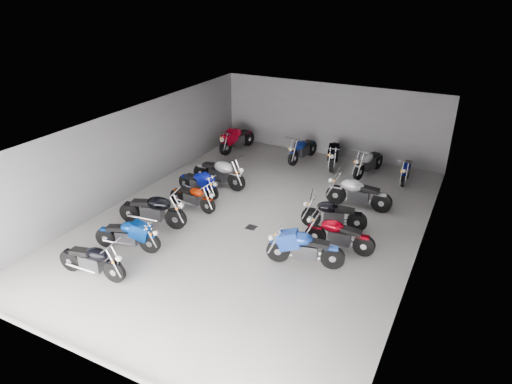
% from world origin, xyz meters
% --- Properties ---
extents(ground, '(14.00, 14.00, 0.00)m').
position_xyz_m(ground, '(0.00, 0.00, 0.00)').
color(ground, '#A29F99').
rests_on(ground, ground).
extents(wall_back, '(10.00, 0.10, 3.20)m').
position_xyz_m(wall_back, '(0.00, 7.00, 1.60)').
color(wall_back, slate).
rests_on(wall_back, ground).
extents(wall_left, '(0.10, 14.00, 3.20)m').
position_xyz_m(wall_left, '(-5.00, 0.00, 1.60)').
color(wall_left, slate).
rests_on(wall_left, ground).
extents(wall_right, '(0.10, 14.00, 3.20)m').
position_xyz_m(wall_right, '(5.00, 0.00, 1.60)').
color(wall_right, slate).
rests_on(wall_right, ground).
extents(ceiling, '(10.00, 14.00, 0.04)m').
position_xyz_m(ceiling, '(0.00, 0.00, 3.22)').
color(ceiling, black).
rests_on(ceiling, wall_back).
extents(drain_grate, '(0.32, 0.32, 0.01)m').
position_xyz_m(drain_grate, '(0.00, -0.50, 0.01)').
color(drain_grate, black).
rests_on(drain_grate, ground).
extents(motorcycle_left_a, '(2.07, 0.46, 0.91)m').
position_xyz_m(motorcycle_left_a, '(-2.53, -4.73, 0.50)').
color(motorcycle_left_a, black).
rests_on(motorcycle_left_a, ground).
extents(motorcycle_left_b, '(2.02, 0.62, 0.90)m').
position_xyz_m(motorcycle_left_b, '(-2.59, -3.28, 0.49)').
color(motorcycle_left_b, black).
rests_on(motorcycle_left_b, ground).
extents(motorcycle_left_c, '(2.29, 0.66, 1.02)m').
position_xyz_m(motorcycle_left_c, '(-2.85, -1.79, 0.55)').
color(motorcycle_left_c, black).
rests_on(motorcycle_left_c, ground).
extents(motorcycle_left_d, '(1.90, 0.41, 0.84)m').
position_xyz_m(motorcycle_left_d, '(-2.40, -0.24, 0.46)').
color(motorcycle_left_d, black).
rests_on(motorcycle_left_d, ground).
extents(motorcycle_left_e, '(1.93, 0.55, 0.85)m').
position_xyz_m(motorcycle_left_e, '(-2.84, 0.78, 0.47)').
color(motorcycle_left_e, black).
rests_on(motorcycle_left_e, ground).
extents(motorcycle_left_f, '(2.33, 0.50, 1.02)m').
position_xyz_m(motorcycle_left_f, '(-2.57, 1.80, 0.56)').
color(motorcycle_left_f, black).
rests_on(motorcycle_left_f, ground).
extents(motorcycle_right_c, '(2.15, 0.68, 0.96)m').
position_xyz_m(motorcycle_right_c, '(2.26, -1.66, 0.52)').
color(motorcycle_right_c, black).
rests_on(motorcycle_right_c, ground).
extents(motorcycle_right_d, '(2.10, 0.43, 0.92)m').
position_xyz_m(motorcycle_right_d, '(2.86, -0.49, 0.50)').
color(motorcycle_right_d, black).
rests_on(motorcycle_right_d, ground).
extents(motorcycle_right_e, '(2.05, 0.68, 0.92)m').
position_xyz_m(motorcycle_right_e, '(2.32, 0.65, 0.50)').
color(motorcycle_right_e, black).
rests_on(motorcycle_right_e, ground).
extents(motorcycle_right_f, '(2.29, 0.48, 1.00)m').
position_xyz_m(motorcycle_right_f, '(2.61, 2.42, 0.55)').
color(motorcycle_right_f, black).
rests_on(motorcycle_right_f, ground).
extents(motorcycle_back_a, '(0.64, 2.29, 1.01)m').
position_xyz_m(motorcycle_back_a, '(-3.93, 5.56, 0.55)').
color(motorcycle_back_a, black).
rests_on(motorcycle_back_a, ground).
extents(motorcycle_back_c, '(0.55, 2.16, 0.95)m').
position_xyz_m(motorcycle_back_c, '(-0.77, 5.75, 0.52)').
color(motorcycle_back_c, black).
rests_on(motorcycle_back_c, ground).
extents(motorcycle_back_d, '(0.66, 2.24, 1.00)m').
position_xyz_m(motorcycle_back_d, '(0.64, 5.82, 0.54)').
color(motorcycle_back_d, black).
rests_on(motorcycle_back_d, ground).
extents(motorcycle_back_e, '(0.69, 2.15, 0.96)m').
position_xyz_m(motorcycle_back_e, '(2.17, 5.52, 0.52)').
color(motorcycle_back_e, black).
rests_on(motorcycle_back_e, ground).
extents(motorcycle_back_f, '(0.38, 1.87, 0.82)m').
position_xyz_m(motorcycle_back_f, '(3.67, 5.58, 0.45)').
color(motorcycle_back_f, black).
rests_on(motorcycle_back_f, ground).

